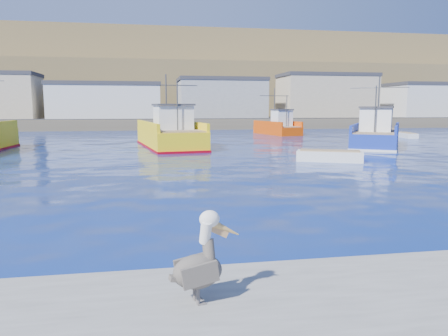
% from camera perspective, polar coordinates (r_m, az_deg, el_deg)
% --- Properties ---
extents(ground, '(260.00, 260.00, 0.00)m').
position_cam_1_polar(ground, '(12.22, 6.22, -9.22)').
color(ground, navy).
rests_on(ground, ground).
extents(dock_bollards, '(36.20, 0.20, 0.30)m').
position_cam_1_polar(dock_bollards, '(9.21, 16.00, -11.05)').
color(dock_bollards, '#4C4C4C').
rests_on(dock_bollards, dock).
extents(far_shore, '(200.00, 81.00, 24.00)m').
position_cam_1_polar(far_shore, '(120.57, -8.61, 10.46)').
color(far_shore, brown).
rests_on(far_shore, ground).
extents(trawler_yellow_b, '(6.10, 12.93, 6.66)m').
position_cam_1_polar(trawler_yellow_b, '(39.79, -7.07, 4.33)').
color(trawler_yellow_b, yellow).
rests_on(trawler_yellow_b, ground).
extents(trawler_blue, '(8.94, 11.10, 6.45)m').
position_cam_1_polar(trawler_blue, '(42.19, 19.25, 4.03)').
color(trawler_blue, '#182E97').
rests_on(trawler_blue, ground).
extents(boat_orange, '(4.62, 8.53, 6.05)m').
position_cam_1_polar(boat_orange, '(57.93, 7.08, 5.38)').
color(boat_orange, '#D64005').
rests_on(boat_orange, ground).
extents(skiff_mid, '(4.50, 3.13, 0.93)m').
position_cam_1_polar(skiff_mid, '(29.88, 13.62, 1.41)').
color(skiff_mid, silver).
rests_on(skiff_mid, ground).
extents(skiff_far, '(1.80, 3.64, 0.76)m').
position_cam_1_polar(skiff_far, '(55.69, 22.80, 3.91)').
color(skiff_far, silver).
rests_on(skiff_far, ground).
extents(pelican, '(1.21, 0.63, 1.49)m').
position_cam_1_polar(pelican, '(7.11, -3.13, -12.35)').
color(pelican, '#595451').
rests_on(pelican, dock).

